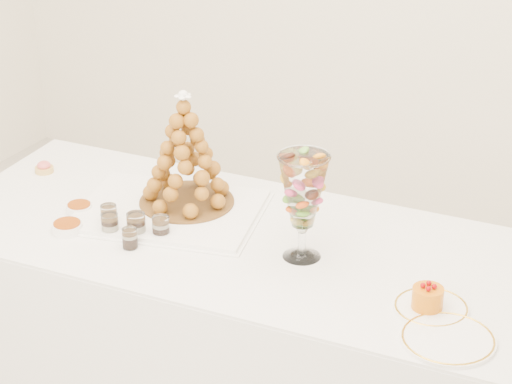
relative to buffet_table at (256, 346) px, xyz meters
The scene contains 15 objects.
buffet_table is the anchor object (origin of this frame).
lace_tray 0.51m from the buffet_table, behind, with size 0.56×0.42×0.02m, color white.
macaron_vase 0.61m from the buffet_table, ahead, with size 0.15×0.15×0.32m.
cake_plate 0.72m from the buffet_table, 10.63° to the right, with size 0.20×0.20×0.01m, color white.
spare_plate 0.82m from the buffet_table, 18.86° to the right, with size 0.24×0.24×0.01m, color white.
pink_tart 0.97m from the buffet_table, behind, with size 0.06×0.06×0.04m.
verrine_a 0.62m from the buffet_table, 163.98° to the right, with size 0.05×0.05×0.07m, color white.
verrine_b 0.56m from the buffet_table, 156.05° to the right, with size 0.06×0.06×0.08m, color white.
verrine_c 0.51m from the buffet_table, 155.51° to the right, with size 0.05×0.05×0.07m, color white.
verrine_d 0.61m from the buffet_table, 156.53° to the right, with size 0.05×0.05×0.07m, color white.
verrine_e 0.56m from the buffet_table, 145.53° to the right, with size 0.05×0.05×0.06m, color white.
ramekin_back 0.71m from the buffet_table, behind, with size 0.08×0.08×0.03m, color white.
ramekin_front 0.70m from the buffet_table, 157.21° to the right, with size 0.09×0.09×0.03m, color white.
croquembouche 0.66m from the buffet_table, 163.39° to the left, with size 0.31×0.31×0.38m.
mousse_cake 0.73m from the buffet_table, 11.67° to the right, with size 0.08×0.08×0.07m.
Camera 1 is at (1.28, -2.04, 2.22)m, focal length 70.00 mm.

